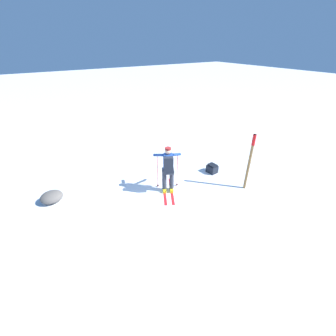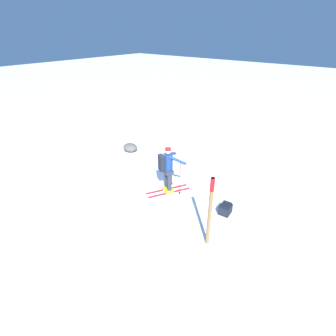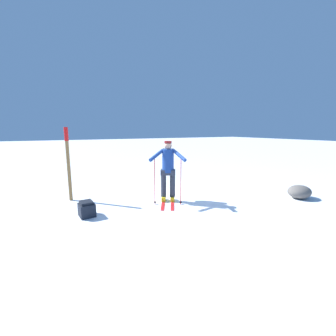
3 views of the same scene
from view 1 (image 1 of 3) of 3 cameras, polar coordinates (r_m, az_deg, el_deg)
name	(u,v)px [view 1 (image 1 of 3)]	position (r m, az deg, el deg)	size (l,w,h in m)	color
ground_plane	(165,199)	(7.60, -0.75, -7.88)	(80.00, 80.00, 0.00)	white
skier	(168,168)	(7.44, 0.01, 0.07)	(1.17, 1.56, 1.68)	red
dropped_backpack	(212,169)	(9.15, 11.14, -0.13)	(0.36, 0.41, 0.36)	black
trail_marker	(250,159)	(8.01, 20.12, 2.23)	(0.11, 0.11, 2.05)	olive
rock_boulder	(52,197)	(8.30, -27.46, -6.55)	(0.70, 0.59, 0.38)	#5B5651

